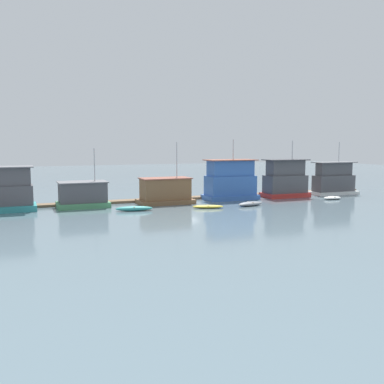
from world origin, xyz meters
TOP-DOWN VIEW (x-y plane):
  - ground_plane at (0.00, 0.00)m, footprint 200.00×200.00m
  - dock_walkway at (0.00, 2.65)m, footprint 59.60×1.78m
  - houseboat_teal at (-21.78, 0.60)m, footprint 5.81×3.82m
  - houseboat_green at (-13.60, 0.46)m, footprint 6.05×3.97m
  - houseboat_brown at (-3.40, -0.32)m, footprint 6.95×3.95m
  - houseboat_blue at (6.20, 0.27)m, footprint 7.28×3.80m
  - houseboat_red at (14.66, -0.40)m, footprint 6.61×3.41m
  - houseboat_white at (23.40, -0.29)m, footprint 7.34×3.26m
  - dinghy_teal at (-8.64, -4.74)m, footprint 4.30×1.80m
  - dinghy_yellow at (-0.02, -6.07)m, footprint 3.78×2.16m
  - dinghy_grey at (5.63, -6.25)m, footprint 3.85×1.97m
  - dinghy_white at (19.11, -5.17)m, footprint 2.65×1.46m

SIDE VIEW (x-z plane):
  - ground_plane at x=0.00m, z-range 0.00..0.00m
  - dock_walkway at x=0.00m, z-range 0.00..0.30m
  - dinghy_yellow at x=-0.02m, z-range 0.00..0.40m
  - dinghy_white at x=19.11m, z-range 0.00..0.43m
  - dinghy_grey at x=5.63m, z-range 0.00..0.52m
  - dinghy_teal at x=-8.64m, z-range 0.00..0.55m
  - houseboat_green at x=-13.60m, z-range -2.04..5.01m
  - houseboat_brown at x=-3.40m, z-range -2.34..5.45m
  - houseboat_white at x=23.40m, z-range -1.83..5.99m
  - houseboat_teal at x=-21.78m, z-range -0.21..4.86m
  - houseboat_red at x=14.66m, z-range -1.63..6.38m
  - houseboat_blue at x=6.20m, z-range -1.60..6.57m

